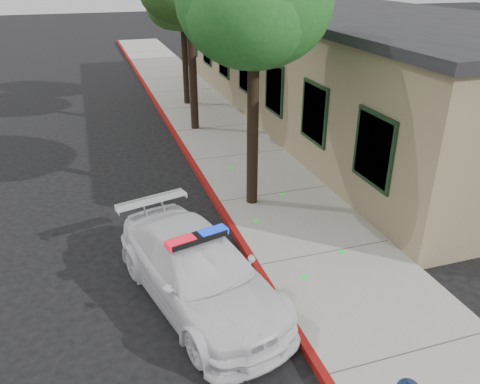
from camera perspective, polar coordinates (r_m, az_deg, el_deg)
name	(u,v)px	position (r m, az deg, el deg)	size (l,w,h in m)	color
ground	(254,272)	(9.80, 1.70, -9.63)	(120.00, 120.00, 0.00)	black
sidewalk	(273,196)	(12.67, 3.99, -0.50)	(3.20, 60.00, 0.15)	gray
red_curb	(218,204)	(12.23, -2.73, -1.47)	(0.14, 60.00, 0.16)	maroon
clapboard_building	(340,66)	(19.33, 11.94, 14.72)	(7.30, 20.89, 4.24)	#938060
police_car	(199,271)	(8.74, -5.00, -9.46)	(2.87, 4.78, 1.42)	white
street_tree_near	(255,7)	(10.92, 1.81, 21.40)	(3.44, 3.59, 6.29)	black
street_tree_far	(183,3)	(20.61, -6.91, 21.78)	(3.15, 2.90, 5.49)	black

